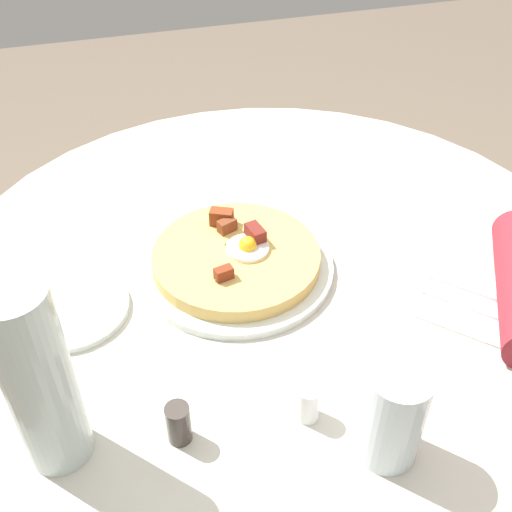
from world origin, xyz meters
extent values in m
plane|color=#6B5B4C|center=(0.00, 0.00, 0.00)|extent=(6.00, 6.00, 0.00)
cylinder|color=beige|center=(0.00, 0.00, 0.73)|extent=(1.01, 1.01, 0.03)
cylinder|color=#333338|center=(0.00, 0.00, 0.36)|extent=(0.12, 0.12, 0.72)
cylinder|color=#333338|center=(0.00, 0.00, 0.01)|extent=(0.45, 0.45, 0.02)
cylinder|color=silver|center=(-0.06, 0.00, 0.76)|extent=(0.29, 0.29, 0.01)
cylinder|color=#D9B15D|center=(-0.06, 0.00, 0.77)|extent=(0.25, 0.25, 0.02)
cylinder|color=white|center=(-0.04, 0.00, 0.79)|extent=(0.06, 0.06, 0.01)
sphere|color=yellow|center=(-0.04, 0.00, 0.79)|extent=(0.03, 0.03, 0.03)
cube|color=maroon|center=(-0.03, 0.02, 0.80)|extent=(0.03, 0.04, 0.02)
cube|color=brown|center=(-0.06, 0.07, 0.80)|extent=(0.04, 0.03, 0.02)
cube|color=brown|center=(-0.06, 0.05, 0.79)|extent=(0.03, 0.02, 0.02)
cube|color=maroon|center=(-0.09, -0.05, 0.79)|extent=(0.03, 0.02, 0.02)
cube|color=#387F2D|center=(-0.07, 0.02, 0.79)|extent=(0.01, 0.01, 0.00)
cube|color=#387F2D|center=(-0.10, -0.06, 0.79)|extent=(0.01, 0.01, 0.00)
cube|color=#387F2D|center=(-0.06, -0.01, 0.79)|extent=(0.01, 0.01, 0.00)
cube|color=#387F2D|center=(-0.06, 0.00, 0.79)|extent=(0.01, 0.01, 0.00)
cylinder|color=silver|center=(-0.30, -0.02, 0.75)|extent=(0.16, 0.16, 0.01)
cube|color=white|center=(0.26, -0.18, 0.75)|extent=(0.22, 0.22, 0.00)
cube|color=silver|center=(0.27, -0.17, 0.76)|extent=(0.13, 0.14, 0.00)
cube|color=silver|center=(0.24, -0.19, 0.76)|extent=(0.13, 0.14, 0.00)
cylinder|color=silver|center=(0.02, -0.34, 0.81)|extent=(0.07, 0.07, 0.13)
cylinder|color=silver|center=(-0.33, -0.24, 0.87)|extent=(0.07, 0.07, 0.24)
cylinder|color=white|center=(-0.05, -0.27, 0.77)|extent=(0.03, 0.03, 0.05)
cylinder|color=#3F3833|center=(-0.20, -0.26, 0.78)|extent=(0.03, 0.03, 0.05)
camera|label=1|loc=(-0.23, -0.68, 1.36)|focal=43.86mm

